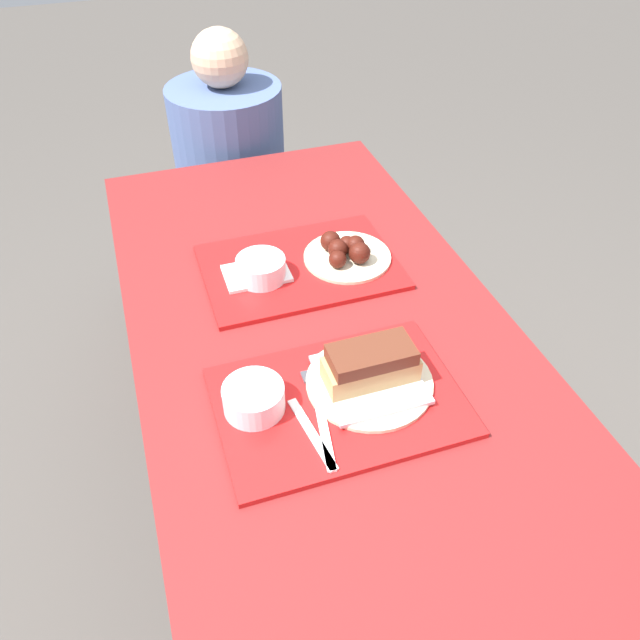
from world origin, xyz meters
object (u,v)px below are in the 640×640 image
(tray_near, at_px, (339,402))
(wings_plate_far, at_px, (346,252))
(tray_far, at_px, (300,267))
(person_seated_across, at_px, (229,151))
(bowl_coleslaw_near, at_px, (254,397))
(brisket_sandwich_plate, at_px, (370,371))
(bowl_coleslaw_far, at_px, (261,267))

(tray_near, distance_m, wings_plate_far, 0.44)
(tray_near, height_order, tray_far, same)
(tray_near, bearing_deg, wings_plate_far, 68.18)
(tray_far, xyz_separation_m, person_seated_across, (-0.00, 0.80, -0.08))
(bowl_coleslaw_near, xyz_separation_m, brisket_sandwich_plate, (0.22, -0.01, 0.00))
(tray_far, relative_size, bowl_coleslaw_near, 4.01)
(bowl_coleslaw_near, bearing_deg, person_seated_across, 80.43)
(brisket_sandwich_plate, relative_size, person_seated_across, 0.36)
(tray_far, bearing_deg, brisket_sandwich_plate, -87.97)
(bowl_coleslaw_near, bearing_deg, bowl_coleslaw_far, 73.76)
(tray_far, distance_m, bowl_coleslaw_near, 0.44)
(bowl_coleslaw_near, relative_size, bowl_coleslaw_far, 1.00)
(bowl_coleslaw_near, xyz_separation_m, bowl_coleslaw_far, (0.11, 0.37, 0.00))
(tray_far, relative_size, bowl_coleslaw_far, 4.01)
(person_seated_across, bearing_deg, wings_plate_far, -82.19)
(tray_far, relative_size, person_seated_across, 0.68)
(tray_far, height_order, bowl_coleslaw_near, bowl_coleslaw_near)
(brisket_sandwich_plate, bearing_deg, person_seated_across, 90.80)
(tray_near, height_order, bowl_coleslaw_far, bowl_coleslaw_far)
(bowl_coleslaw_far, bearing_deg, wings_plate_far, 2.28)
(tray_far, bearing_deg, wings_plate_far, -6.05)
(bowl_coleslaw_near, bearing_deg, tray_near, -11.09)
(bowl_coleslaw_near, distance_m, bowl_coleslaw_far, 0.38)
(tray_far, relative_size, brisket_sandwich_plate, 1.87)
(brisket_sandwich_plate, distance_m, bowl_coleslaw_far, 0.39)
(wings_plate_far, bearing_deg, bowl_coleslaw_near, -129.69)
(bowl_coleslaw_far, height_order, wings_plate_far, wings_plate_far)
(bowl_coleslaw_far, xyz_separation_m, wings_plate_far, (0.21, 0.01, -0.01))
(tray_near, bearing_deg, bowl_coleslaw_near, 168.91)
(person_seated_across, bearing_deg, tray_near, -92.39)
(bowl_coleslaw_far, xyz_separation_m, person_seated_across, (0.09, 0.82, -0.12))
(tray_near, relative_size, bowl_coleslaw_far, 4.01)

